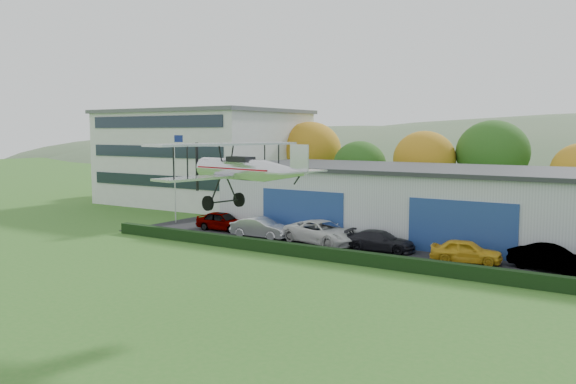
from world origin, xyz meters
The scene contains 15 objects.
ground centered at (0.00, 0.00, 0.00)m, with size 300.00×300.00×0.00m, color #326B21.
apron centered at (3.00, 21.00, 0.03)m, with size 48.00×9.00×0.05m, color black.
hedge centered at (3.00, 16.20, 0.40)m, with size 46.00×0.60×0.80m, color black.
hangar centered at (5.00, 27.98, 2.66)m, with size 40.60×12.60×5.30m.
office_block centered at (-28.00, 35.00, 5.21)m, with size 20.60×15.60×10.40m.
flagpole centered at (-19.88, 22.00, 4.78)m, with size 1.05×0.10×8.00m.
tree_belt centered at (0.85, 40.62, 5.61)m, with size 75.70×13.22×10.12m.
distant_hills centered at (-4.38, 140.00, -13.05)m, with size 430.00×196.00×56.00m.
car_0 centered at (-13.99, 21.12, 0.81)m, with size 1.80×4.48×1.52m, color gray.
car_1 centered at (-9.46, 20.06, 0.81)m, with size 1.61×4.63×1.53m, color silver.
car_2 centered at (-4.37, 20.51, 0.88)m, with size 2.74×5.94×1.65m, color silver.
car_3 centered at (0.08, 20.49, 0.72)m, with size 1.89×4.65×1.35m, color black.
car_4 centered at (5.93, 19.95, 0.77)m, with size 1.69×4.20×1.43m, color gold.
car_5 centered at (10.55, 20.43, 0.79)m, with size 1.56×4.48×1.48m, color gray.
biplane centered at (1.04, 4.07, 6.50)m, with size 6.63×7.57×2.82m.
Camera 1 is at (15.65, -15.06, 7.95)m, focal length 36.29 mm.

